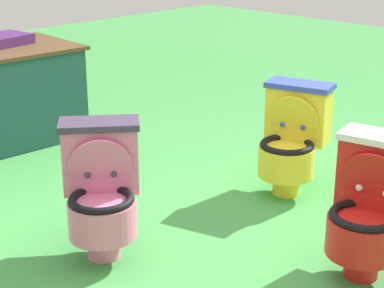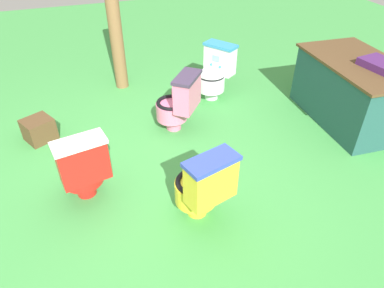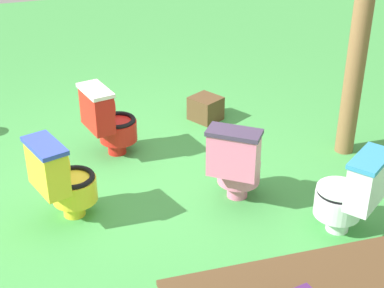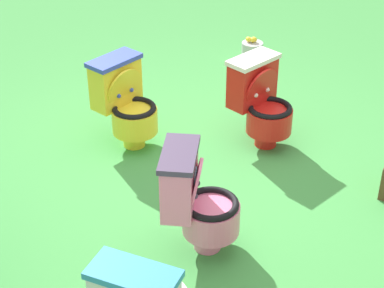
{
  "view_description": "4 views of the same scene",
  "coord_description": "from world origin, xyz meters",
  "px_view_note": "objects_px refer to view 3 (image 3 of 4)",
  "views": [
    {
      "loc": [
        -2.77,
        -2.16,
        1.81
      ],
      "look_at": [
        -0.13,
        0.43,
        0.49
      ],
      "focal_mm": 61.81,
      "sensor_mm": 36.0,
      "label": 1
    },
    {
      "loc": [
        2.64,
        -0.52,
        2.37
      ],
      "look_at": [
        -0.03,
        0.41,
        0.3
      ],
      "focal_mm": 32.72,
      "sensor_mm": 36.0,
      "label": 2
    },
    {
      "loc": [
        0.99,
        4.31,
        2.8
      ],
      "look_at": [
        -0.56,
        -0.02,
        0.32
      ],
      "focal_mm": 54.13,
      "sensor_mm": 36.0,
      "label": 3
    },
    {
      "loc": [
        -3.51,
        2.28,
        2.81
      ],
      "look_at": [
        -0.38,
        0.29,
        0.52
      ],
      "focal_mm": 60.44,
      "sensor_mm": 36.0,
      "label": 4
    }
  ],
  "objects_px": {
    "toilet_pink": "(236,163)",
    "wooden_post": "(358,50)",
    "toilet_red": "(108,120)",
    "toilet_yellow": "(62,179)",
    "toilet_white": "(351,193)",
    "small_crate": "(206,108)"
  },
  "relations": [
    {
      "from": "toilet_white",
      "to": "wooden_post",
      "type": "height_order",
      "value": "wooden_post"
    },
    {
      "from": "toilet_white",
      "to": "toilet_red",
      "type": "bearing_deg",
      "value": 94.05
    },
    {
      "from": "toilet_red",
      "to": "small_crate",
      "type": "relative_size",
      "value": 2.37
    },
    {
      "from": "toilet_red",
      "to": "toilet_yellow",
      "type": "relative_size",
      "value": 1.0
    },
    {
      "from": "toilet_yellow",
      "to": "toilet_red",
      "type": "bearing_deg",
      "value": 131.43
    },
    {
      "from": "small_crate",
      "to": "toilet_red",
      "type": "bearing_deg",
      "value": 20.33
    },
    {
      "from": "wooden_post",
      "to": "small_crate",
      "type": "distance_m",
      "value": 1.8
    },
    {
      "from": "toilet_pink",
      "to": "small_crate",
      "type": "height_order",
      "value": "toilet_pink"
    },
    {
      "from": "toilet_red",
      "to": "toilet_white",
      "type": "distance_m",
      "value": 2.39
    },
    {
      "from": "toilet_pink",
      "to": "wooden_post",
      "type": "xyz_separation_m",
      "value": [
        -1.38,
        -0.45,
        0.68
      ]
    },
    {
      "from": "toilet_red",
      "to": "toilet_pink",
      "type": "distance_m",
      "value": 1.43
    },
    {
      "from": "wooden_post",
      "to": "toilet_pink",
      "type": "bearing_deg",
      "value": 18.15
    },
    {
      "from": "toilet_white",
      "to": "wooden_post",
      "type": "bearing_deg",
      "value": 23.58
    },
    {
      "from": "toilet_yellow",
      "to": "wooden_post",
      "type": "distance_m",
      "value": 2.88
    },
    {
      "from": "toilet_white",
      "to": "toilet_yellow",
      "type": "bearing_deg",
      "value": 120.99
    },
    {
      "from": "toilet_pink",
      "to": "wooden_post",
      "type": "bearing_deg",
      "value": 56.99
    },
    {
      "from": "toilet_pink",
      "to": "small_crate",
      "type": "distance_m",
      "value": 1.64
    },
    {
      "from": "toilet_pink",
      "to": "toilet_red",
      "type": "bearing_deg",
      "value": 164.63
    },
    {
      "from": "toilet_red",
      "to": "toilet_pink",
      "type": "height_order",
      "value": "same"
    },
    {
      "from": "toilet_pink",
      "to": "toilet_yellow",
      "type": "bearing_deg",
      "value": -150.52
    },
    {
      "from": "toilet_red",
      "to": "toilet_yellow",
      "type": "distance_m",
      "value": 1.09
    },
    {
      "from": "small_crate",
      "to": "toilet_pink",
      "type": "bearing_deg",
      "value": 78.2
    }
  ]
}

